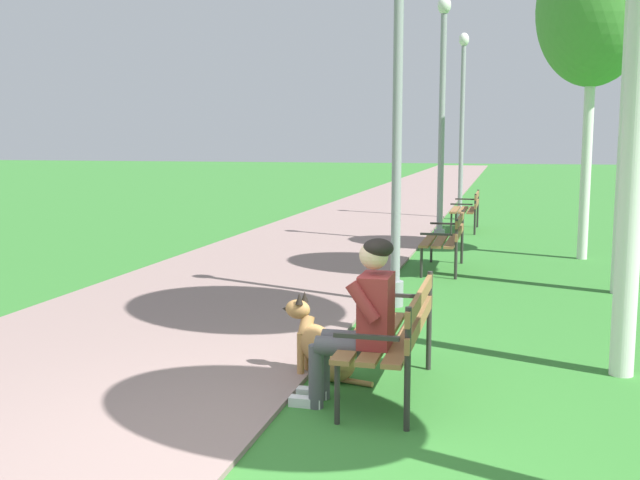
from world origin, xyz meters
The scene contains 11 objects.
ground_plane centered at (0.00, 0.00, 0.00)m, with size 120.00×120.00×0.00m, color #33752D.
paved_path centered at (-2.01, 24.00, 0.02)m, with size 3.75×60.00×0.04m, color gray.
park_bench_near centered at (0.61, 1.38, 0.51)m, with size 0.55×1.50×0.85m.
park_bench_mid centered at (0.54, 7.00, 0.51)m, with size 0.55×1.50×0.85m.
park_bench_far centered at (0.58, 12.08, 0.51)m, with size 0.55×1.50×0.85m.
person_seated_on_near_bench centered at (0.40, 1.06, 0.68)m, with size 0.74×0.49×1.25m.
dog_shepherd centered at (-0.02, 1.60, 0.26)m, with size 0.82×0.38×0.71m.
lamp_post_near centered at (0.15, 4.41, 2.10)m, with size 0.24×0.24×4.06m.
lamp_post_mid centered at (0.19, 9.65, 2.32)m, with size 0.24×0.24×4.49m.
lamp_post_far centered at (0.26, 14.39, 2.33)m, with size 0.24×0.24×4.50m.
birch_tree_fourth centered at (2.62, 8.65, 3.97)m, with size 1.78×1.64×5.21m.
Camera 1 is at (1.40, -4.04, 1.94)m, focal length 41.33 mm.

